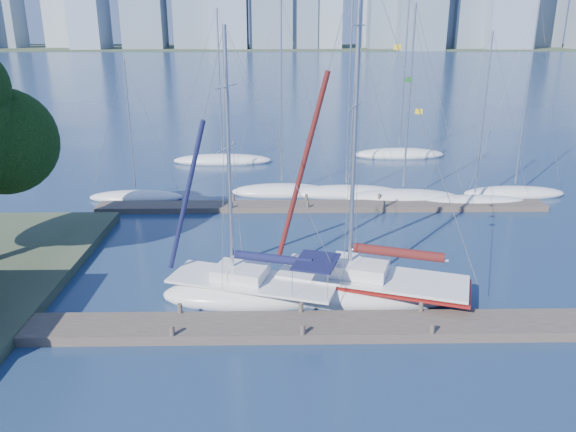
{
  "coord_description": "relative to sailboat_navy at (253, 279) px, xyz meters",
  "views": [
    {
      "loc": [
        -0.89,
        -19.86,
        11.62
      ],
      "look_at": [
        -0.48,
        4.0,
        3.55
      ],
      "focal_mm": 35.0,
      "sensor_mm": 36.0,
      "label": 1
    }
  ],
  "objects": [
    {
      "name": "bg_boat_6",
      "position": [
        -3.84,
        26.69,
        -0.7
      ],
      "size": [
        9.05,
        3.48,
        13.47
      ],
      "rotation": [
        0.0,
        0.0,
        -0.14
      ],
      "color": "white",
      "rests_on": "ground"
    },
    {
      "name": "far_dock",
      "position": [
        4.08,
        13.1,
        -0.79
      ],
      "size": [
        30.0,
        1.8,
        0.36
      ],
      "primitive_type": "cube",
      "color": "#443C32",
      "rests_on": "ground"
    },
    {
      "name": "bg_boat_0",
      "position": [
        -8.9,
        15.46,
        -0.76
      ],
      "size": [
        6.86,
        3.54,
        9.89
      ],
      "rotation": [
        0.0,
        0.0,
        -0.27
      ],
      "color": "white",
      "rests_on": "ground"
    },
    {
      "name": "bg_boat_3",
      "position": [
        9.89,
        14.79,
        -0.69
      ],
      "size": [
        8.18,
        2.83,
        13.42
      ],
      "rotation": [
        0.0,
        0.0,
        -0.06
      ],
      "color": "white",
      "rests_on": "ground"
    },
    {
      "name": "bg_boat_5",
      "position": [
        18.2,
        15.87,
        -0.71
      ],
      "size": [
        7.58,
        3.67,
        13.83
      ],
      "rotation": [
        0.0,
        0.0,
        0.23
      ],
      "color": "white",
      "rests_on": "ground"
    },
    {
      "name": "far_shore",
      "position": [
        2.08,
        317.1,
        -0.97
      ],
      "size": [
        800.0,
        100.0,
        1.5
      ],
      "primitive_type": "cube",
      "color": "#38472D",
      "rests_on": "ground"
    },
    {
      "name": "bg_boat_4",
      "position": [
        14.63,
        13.85,
        -0.74
      ],
      "size": [
        7.53,
        2.48,
        11.7
      ],
      "rotation": [
        0.0,
        0.0,
        0.08
      ],
      "color": "white",
      "rests_on": "ground"
    },
    {
      "name": "bg_boat_1",
      "position": [
        1.4,
        16.59,
        -0.69
      ],
      "size": [
        7.41,
        2.79,
        13.81
      ],
      "rotation": [
        0.0,
        0.0,
        0.07
      ],
      "color": "white",
      "rests_on": "ground"
    },
    {
      "name": "bg_boat_2",
      "position": [
        6.05,
        16.17,
        -0.7
      ],
      "size": [
        8.3,
        4.07,
        13.6
      ],
      "rotation": [
        0.0,
        0.0,
        0.25
      ],
      "color": "white",
      "rests_on": "ground"
    },
    {
      "name": "bg_boat_7",
      "position": [
        12.53,
        28.81,
        -0.67
      ],
      "size": [
        8.75,
        4.16,
        14.95
      ],
      "rotation": [
        0.0,
        0.0,
        0.21
      ],
      "color": "white",
      "rests_on": "ground"
    },
    {
      "name": "sailboat_navy",
      "position": [
        0.0,
        0.0,
        0.0
      ],
      "size": [
        8.48,
        4.94,
        12.28
      ],
      "rotation": [
        0.0,
        0.0,
        -0.31
      ],
      "color": "white",
      "rests_on": "ground"
    },
    {
      "name": "near_dock",
      "position": [
        2.08,
        -2.9,
        -0.77
      ],
      "size": [
        26.0,
        2.0,
        0.4
      ],
      "primitive_type": "cube",
      "color": "#443C32",
      "rests_on": "ground"
    },
    {
      "name": "ground",
      "position": [
        2.08,
        -2.9,
        -0.97
      ],
      "size": [
        700.0,
        700.0,
        0.0
      ],
      "primitive_type": "plane",
      "color": "#162C49",
      "rests_on": "ground"
    },
    {
      "name": "sailboat_maroon",
      "position": [
        5.34,
        0.09,
        0.21
      ],
      "size": [
        9.43,
        5.7,
        15.31
      ],
      "rotation": [
        0.0,
        0.0,
        -0.33
      ],
      "color": "white",
      "rests_on": "ground"
    }
  ]
}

